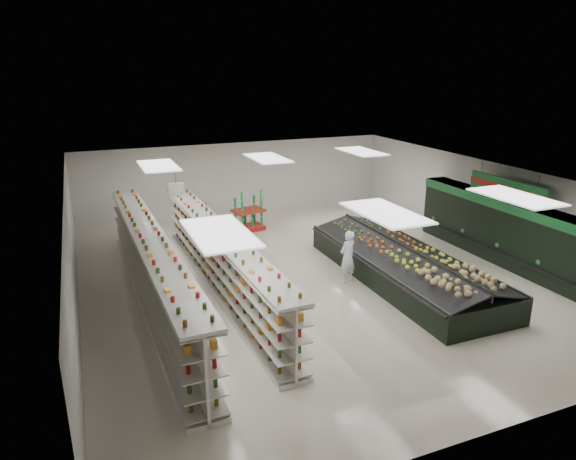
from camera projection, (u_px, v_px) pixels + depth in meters
name	position (u px, v px, depth m)	size (l,w,h in m)	color
floor	(312.00, 275.00, 16.52)	(16.00, 16.00, 0.00)	beige
ceiling	(313.00, 178.00, 15.54)	(14.00, 16.00, 0.02)	white
wall_back	(237.00, 178.00, 23.07)	(14.00, 0.02, 3.20)	silver
wall_front	(505.00, 356.00, 8.99)	(14.00, 0.02, 3.20)	silver
wall_left	(71.00, 259.00, 13.49)	(0.02, 16.00, 3.20)	silver
wall_right	(488.00, 206.00, 18.56)	(0.02, 16.00, 3.20)	silver
produce_wall_case	(508.00, 228.00, 17.18)	(0.93, 8.00, 2.20)	black
aisle_sign_near	(207.00, 224.00, 12.54)	(0.52, 0.06, 0.75)	white
aisle_sign_far	(176.00, 189.00, 16.06)	(0.52, 0.06, 0.75)	white
hortifruti_banner	(507.00, 188.00, 16.65)	(0.12, 3.20, 0.95)	#1B672D
gondola_left	(153.00, 273.00, 14.31)	(1.12, 11.60, 2.01)	white
gondola_center	(221.00, 263.00, 15.22)	(1.10, 10.80, 1.87)	white
produce_island	(403.00, 264.00, 16.07)	(2.84, 7.71, 1.15)	black
soda_endcap	(248.00, 212.00, 20.82)	(1.37, 1.07, 1.57)	#AA1A13
shopper_main	(348.00, 257.00, 15.78)	(0.61, 0.40, 1.67)	white
shopper_background	(200.00, 241.00, 17.38)	(0.74, 0.46, 1.52)	tan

